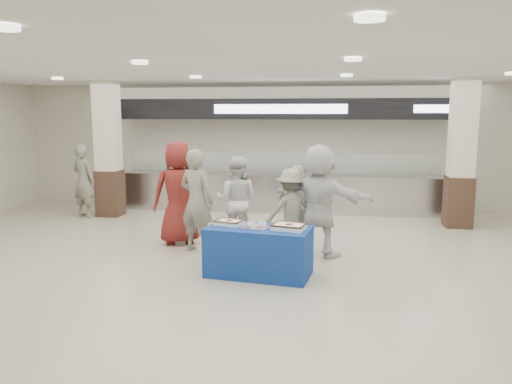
% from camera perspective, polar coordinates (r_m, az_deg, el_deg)
% --- Properties ---
extents(ground, '(14.00, 14.00, 0.00)m').
position_cam_1_polar(ground, '(7.52, -1.40, -10.07)').
color(ground, beige).
rests_on(ground, ground).
extents(serving_line, '(8.70, 0.85, 2.80)m').
position_cam_1_polar(serving_line, '(12.52, 2.86, 3.07)').
color(serving_line, '#B2B5B9').
rests_on(serving_line, ground).
extents(column_left, '(0.55, 0.55, 3.20)m').
position_cam_1_polar(column_left, '(12.39, -16.52, 4.37)').
color(column_left, '#342217').
rests_on(column_left, ground).
extents(column_right, '(0.55, 0.55, 3.20)m').
position_cam_1_polar(column_right, '(11.57, 22.39, 3.75)').
color(column_right, '#342217').
rests_on(column_right, ground).
extents(display_table, '(1.64, 0.99, 0.75)m').
position_cam_1_polar(display_table, '(7.64, 0.32, -6.80)').
color(display_table, navy).
rests_on(display_table, ground).
extents(sheet_cake_left, '(0.47, 0.40, 0.09)m').
position_cam_1_polar(sheet_cake_left, '(7.73, -3.11, -3.43)').
color(sheet_cake_left, white).
rests_on(sheet_cake_left, display_table).
extents(sheet_cake_right, '(0.53, 0.45, 0.10)m').
position_cam_1_polar(sheet_cake_right, '(7.43, 3.78, -3.92)').
color(sheet_cake_right, white).
rests_on(sheet_cake_right, display_table).
extents(cupcake_tray, '(0.48, 0.40, 0.07)m').
position_cam_1_polar(cupcake_tray, '(7.51, -0.13, -3.87)').
color(cupcake_tray, '#A1A1A5').
rests_on(cupcake_tray, display_table).
extents(civilian_maroon, '(1.11, 0.93, 1.95)m').
position_cam_1_polar(civilian_maroon, '(9.48, -8.83, -0.09)').
color(civilian_maroon, maroon).
rests_on(civilian_maroon, ground).
extents(soldier_a, '(0.78, 0.65, 1.84)m').
position_cam_1_polar(soldier_a, '(8.88, -6.79, -1.01)').
color(soldier_a, slate).
rests_on(soldier_a, ground).
extents(chef_tall, '(0.85, 0.69, 1.68)m').
position_cam_1_polar(chef_tall, '(9.32, -2.22, -0.99)').
color(chef_tall, silver).
rests_on(chef_tall, ground).
extents(chef_short, '(0.96, 0.67, 1.52)m').
position_cam_1_polar(chef_short, '(9.28, 4.83, -1.56)').
color(chef_short, silver).
rests_on(chef_short, ground).
extents(soldier_b, '(1.11, 0.88, 1.50)m').
position_cam_1_polar(soldier_b, '(8.78, 4.07, -2.21)').
color(soldier_b, slate).
rests_on(soldier_b, ground).
extents(civilian_white, '(1.89, 1.24, 1.95)m').
position_cam_1_polar(civilian_white, '(8.63, 7.24, -0.96)').
color(civilian_white, white).
rests_on(civilian_white, ground).
extents(soldier_bg, '(0.74, 0.61, 1.74)m').
position_cam_1_polar(soldier_bg, '(12.47, -19.09, 1.21)').
color(soldier_bg, slate).
rests_on(soldier_bg, ground).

